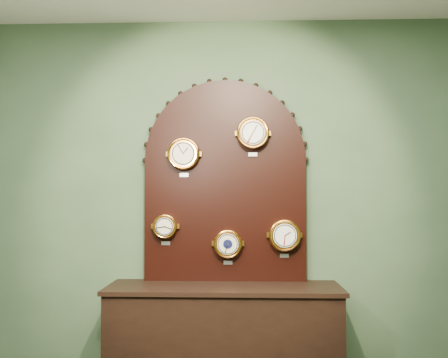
{
  "coord_description": "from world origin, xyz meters",
  "views": [
    {
      "loc": [
        0.14,
        -1.39,
        1.45
      ],
      "look_at": [
        0.0,
        2.25,
        1.58
      ],
      "focal_mm": 41.19,
      "sensor_mm": 36.0,
      "label": 1
    }
  ],
  "objects_px": {
    "shop_counter": "(224,348)",
    "barometer": "(228,244)",
    "hygrometer": "(165,226)",
    "tide_clock": "(285,235)",
    "display_board": "(225,174)",
    "roman_clock": "(184,154)",
    "arabic_clock": "(253,133)"
  },
  "relations": [
    {
      "from": "display_board",
      "to": "arabic_clock",
      "type": "xyz_separation_m",
      "value": [
        0.21,
        -0.07,
        0.3
      ]
    },
    {
      "from": "display_board",
      "to": "roman_clock",
      "type": "height_order",
      "value": "display_board"
    },
    {
      "from": "display_board",
      "to": "tide_clock",
      "type": "height_order",
      "value": "display_board"
    },
    {
      "from": "display_board",
      "to": "shop_counter",
      "type": "bearing_deg",
      "value": -90.0
    },
    {
      "from": "arabic_clock",
      "to": "tide_clock",
      "type": "relative_size",
      "value": 1.02
    },
    {
      "from": "display_board",
      "to": "roman_clock",
      "type": "xyz_separation_m",
      "value": [
        -0.3,
        -0.07,
        0.14
      ]
    },
    {
      "from": "roman_clock",
      "to": "hygrometer",
      "type": "bearing_deg",
      "value": 179.35
    },
    {
      "from": "display_board",
      "to": "roman_clock",
      "type": "bearing_deg",
      "value": -167.6
    },
    {
      "from": "hygrometer",
      "to": "barometer",
      "type": "distance_m",
      "value": 0.48
    },
    {
      "from": "tide_clock",
      "to": "display_board",
      "type": "bearing_deg",
      "value": 171.34
    },
    {
      "from": "display_board",
      "to": "barometer",
      "type": "height_order",
      "value": "display_board"
    },
    {
      "from": "hygrometer",
      "to": "tide_clock",
      "type": "distance_m",
      "value": 0.88
    },
    {
      "from": "arabic_clock",
      "to": "barometer",
      "type": "distance_m",
      "value": 0.83
    },
    {
      "from": "roman_clock",
      "to": "tide_clock",
      "type": "distance_m",
      "value": 0.95
    },
    {
      "from": "barometer",
      "to": "tide_clock",
      "type": "xyz_separation_m",
      "value": [
        0.41,
        -0.0,
        0.06
      ]
    },
    {
      "from": "arabic_clock",
      "to": "tide_clock",
      "type": "height_order",
      "value": "arabic_clock"
    },
    {
      "from": "barometer",
      "to": "hygrometer",
      "type": "bearing_deg",
      "value": 179.88
    },
    {
      "from": "shop_counter",
      "to": "barometer",
      "type": "bearing_deg",
      "value": 81.41
    },
    {
      "from": "arabic_clock",
      "to": "roman_clock",
      "type": "bearing_deg",
      "value": -180.0
    },
    {
      "from": "shop_counter",
      "to": "roman_clock",
      "type": "bearing_deg",
      "value": 153.26
    },
    {
      "from": "display_board",
      "to": "tide_clock",
      "type": "xyz_separation_m",
      "value": [
        0.44,
        -0.07,
        -0.45
      ]
    },
    {
      "from": "shop_counter",
      "to": "tide_clock",
      "type": "xyz_separation_m",
      "value": [
        0.44,
        0.15,
        0.77
      ]
    },
    {
      "from": "shop_counter",
      "to": "roman_clock",
      "type": "xyz_separation_m",
      "value": [
        -0.3,
        0.15,
        1.37
      ]
    },
    {
      "from": "display_board",
      "to": "barometer",
      "type": "xyz_separation_m",
      "value": [
        0.02,
        -0.07,
        -0.52
      ]
    },
    {
      "from": "roman_clock",
      "to": "tide_clock",
      "type": "xyz_separation_m",
      "value": [
        0.74,
        0.0,
        -0.6
      ]
    },
    {
      "from": "hygrometer",
      "to": "tide_clock",
      "type": "height_order",
      "value": "hygrometer"
    },
    {
      "from": "shop_counter",
      "to": "display_board",
      "type": "xyz_separation_m",
      "value": [
        0.0,
        0.22,
        1.23
      ]
    },
    {
      "from": "hygrometer",
      "to": "arabic_clock",
      "type": "bearing_deg",
      "value": -0.14
    },
    {
      "from": "shop_counter",
      "to": "barometer",
      "type": "relative_size",
      "value": 6.16
    },
    {
      "from": "hygrometer",
      "to": "display_board",
      "type": "bearing_deg",
      "value": 8.45
    },
    {
      "from": "display_board",
      "to": "barometer",
      "type": "distance_m",
      "value": 0.52
    },
    {
      "from": "shop_counter",
      "to": "barometer",
      "type": "height_order",
      "value": "barometer"
    }
  ]
}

